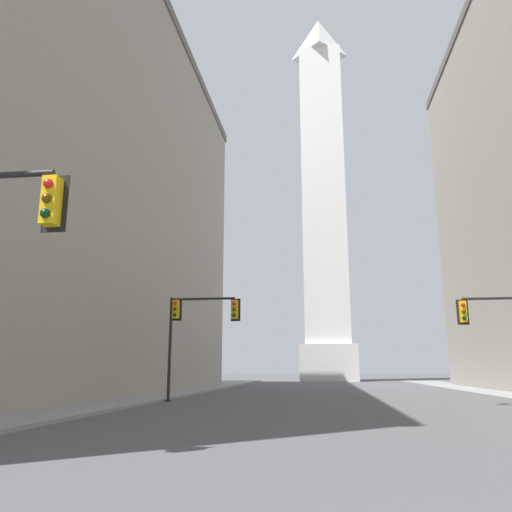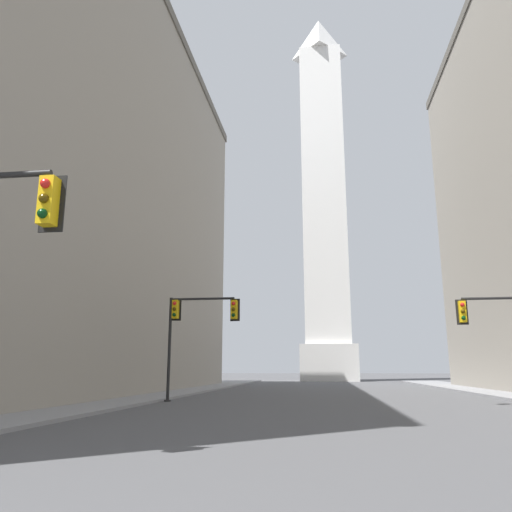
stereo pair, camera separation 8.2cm
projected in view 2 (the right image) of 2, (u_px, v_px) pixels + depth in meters
The scene contains 4 objects.
sidewalk_left at pixel (122, 400), 29.19m from camera, with size 5.00×92.67×0.15m, color gray.
obelisk at pixel (324, 193), 81.91m from camera, with size 8.54×8.54×62.55m.
traffic_light_mid_left at pixel (193, 322), 29.43m from camera, with size 4.36×0.52×6.00m.
traffic_light_mid_right at pixel (512, 322), 25.44m from camera, with size 4.21×0.52×5.51m.
Camera 2 is at (-0.69, -1.20, 1.87)m, focal length 35.00 mm.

